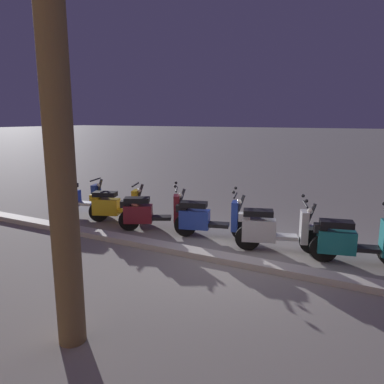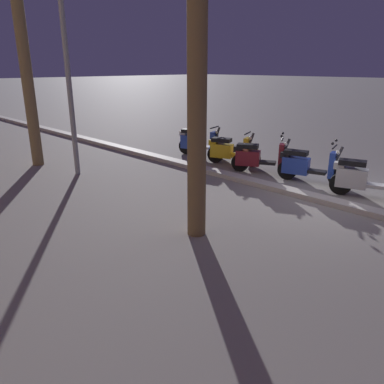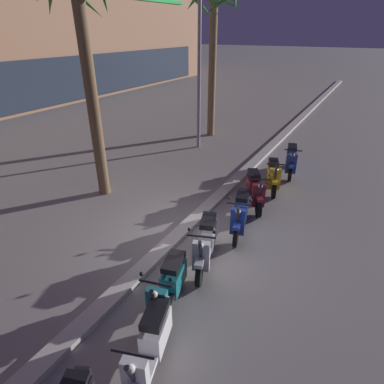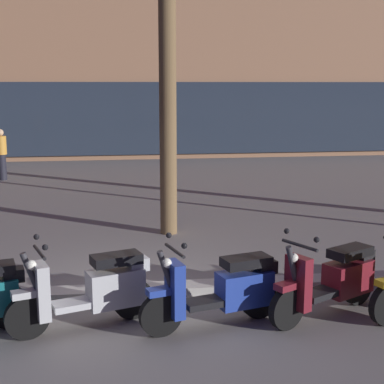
% 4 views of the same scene
% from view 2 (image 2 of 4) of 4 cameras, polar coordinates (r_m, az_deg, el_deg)
% --- Properties ---
extents(ground_plane, '(200.00, 200.00, 0.00)m').
position_cam_2_polar(ground_plane, '(9.18, 19.39, -1.29)').
color(ground_plane, gray).
extents(curb_strip, '(60.00, 0.36, 0.12)m').
position_cam_2_polar(curb_strip, '(9.08, 19.15, -1.08)').
color(curb_strip, '#BCB7AD').
rests_on(curb_strip, ground).
extents(scooter_silver_far_back, '(1.75, 0.82, 1.17)m').
position_cam_2_polar(scooter_silver_far_back, '(9.64, 24.58, 1.88)').
color(scooter_silver_far_back, black).
rests_on(scooter_silver_far_back, ground).
extents(scooter_blue_lead_nearest, '(1.81, 0.77, 1.17)m').
position_cam_2_polar(scooter_blue_lead_nearest, '(10.41, 16.97, 3.82)').
color(scooter_blue_lead_nearest, black).
rests_on(scooter_blue_lead_nearest, ground).
extents(scooter_maroon_gap_after_mid, '(1.69, 1.00, 1.17)m').
position_cam_2_polar(scooter_maroon_gap_after_mid, '(11.03, 9.98, 5.15)').
color(scooter_maroon_gap_after_mid, black).
rests_on(scooter_maroon_gap_after_mid, ground).
extents(scooter_yellow_mid_rear, '(1.66, 0.81, 1.04)m').
position_cam_2_polar(scooter_yellow_mid_rear, '(11.89, 5.70, 6.27)').
color(scooter_yellow_mid_rear, black).
rests_on(scooter_yellow_mid_rear, ground).
extents(scooter_blue_second_in_line, '(1.80, 0.73, 1.04)m').
position_cam_2_polar(scooter_blue_second_in_line, '(13.03, 0.90, 7.54)').
color(scooter_blue_second_in_line, black).
rests_on(scooter_blue_second_in_line, ground).
extents(palm_tree_mid_walkway, '(2.56, 2.58, 6.21)m').
position_cam_2_polar(palm_tree_mid_walkway, '(12.64, -24.90, 24.64)').
color(palm_tree_mid_walkway, olive).
rests_on(palm_tree_mid_walkway, ground).
extents(street_lamp, '(0.36, 0.36, 5.98)m').
position_cam_2_polar(street_lamp, '(10.97, -18.74, 21.54)').
color(street_lamp, '#939399').
rests_on(street_lamp, ground).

